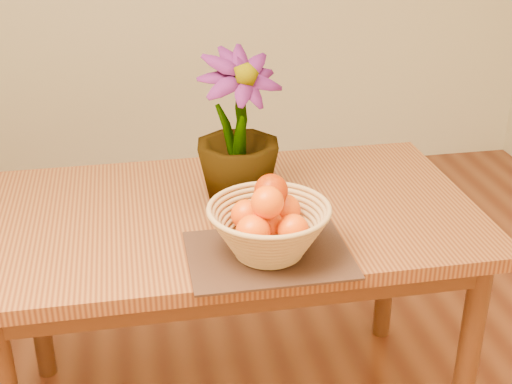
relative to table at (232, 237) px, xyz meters
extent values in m
cube|color=brown|center=(0.00, 0.00, 0.07)|extent=(1.40, 0.80, 0.04)
cube|color=#4A2611|center=(0.00, 0.00, 0.01)|extent=(1.28, 0.68, 0.08)
cylinder|color=#4A2611|center=(0.62, -0.32, -0.31)|extent=(0.06, 0.06, 0.71)
cylinder|color=#4A2611|center=(-0.62, 0.32, -0.31)|extent=(0.06, 0.06, 0.71)
cylinder|color=#4A2611|center=(0.62, 0.32, -0.31)|extent=(0.06, 0.06, 0.71)
cube|color=#382114|center=(0.05, -0.27, 0.09)|extent=(0.41, 0.31, 0.01)
cylinder|color=tan|center=(0.05, -0.27, 0.10)|extent=(0.16, 0.16, 0.01)
sphere|color=#FE5804|center=(0.05, -0.27, 0.18)|extent=(0.07, 0.07, 0.07)
sphere|color=#FE5804|center=(0.10, -0.22, 0.19)|extent=(0.08, 0.08, 0.08)
sphere|color=#FE5804|center=(0.00, -0.22, 0.18)|extent=(0.08, 0.08, 0.08)
sphere|color=#FE5804|center=(0.00, -0.32, 0.19)|extent=(0.08, 0.08, 0.08)
sphere|color=#FE5804|center=(0.10, -0.32, 0.18)|extent=(0.08, 0.08, 0.08)
sphere|color=#FE5804|center=(0.06, -0.24, 0.26)|extent=(0.08, 0.08, 0.08)
sphere|color=#FE5804|center=(0.04, -0.30, 0.25)|extent=(0.08, 0.08, 0.08)
sphere|color=#FE5804|center=(0.06, -0.24, 0.26)|extent=(0.08, 0.08, 0.08)
imported|color=#184413|center=(0.03, 0.07, 0.31)|extent=(0.31, 0.31, 0.44)
camera|label=1|loc=(-0.27, -1.79, 1.01)|focal=50.00mm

